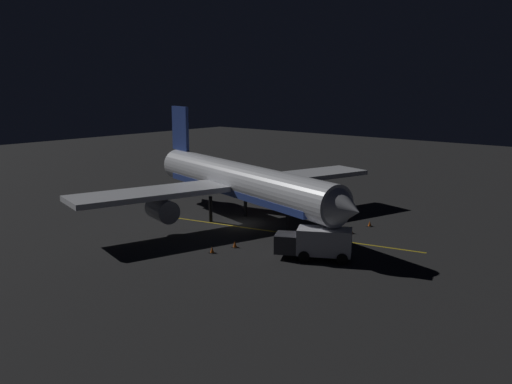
# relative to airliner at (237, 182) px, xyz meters

# --- Properties ---
(ground_plane) EXTENTS (180.00, 180.00, 0.20)m
(ground_plane) POSITION_rel_airliner_xyz_m (0.16, 0.58, -4.29)
(ground_plane) COLOR black
(apron_guide_stripe) EXTENTS (6.28, 28.80, 0.01)m
(apron_guide_stripe) POSITION_rel_airliner_xyz_m (0.50, 4.58, -4.19)
(apron_guide_stripe) COLOR gold
(apron_guide_stripe) RESTS_ON ground_plane
(airliner) EXTENTS (33.18, 34.06, 11.24)m
(airliner) POSITION_rel_airliner_xyz_m (0.00, 0.00, 0.00)
(airliner) COLOR white
(airliner) RESTS_ON ground_plane
(baggage_truck) EXTENTS (4.70, 6.31, 2.54)m
(baggage_truck) POSITION_rel_airliner_xyz_m (4.72, 12.88, -2.89)
(baggage_truck) COLOR silver
(baggage_truck) RESTS_ON ground_plane
(catering_truck) EXTENTS (3.12, 6.01, 2.60)m
(catering_truck) POSITION_rel_airliner_xyz_m (-11.55, -3.01, -2.88)
(catering_truck) COLOR maroon
(catering_truck) RESTS_ON ground_plane
(ground_crew_worker) EXTENTS (0.40, 0.40, 1.74)m
(ground_crew_worker) POSITION_rel_airliner_xyz_m (4.31, 12.56, -3.30)
(ground_crew_worker) COLOR black
(ground_crew_worker) RESTS_ON ground_plane
(traffic_cone_near_left) EXTENTS (0.50, 0.50, 0.55)m
(traffic_cone_near_left) POSITION_rel_airliner_xyz_m (-7.29, 10.99, -3.94)
(traffic_cone_near_left) COLOR #EA590F
(traffic_cone_near_left) RESTS_ON ground_plane
(traffic_cone_near_right) EXTENTS (0.50, 0.50, 0.55)m
(traffic_cone_near_right) POSITION_rel_airliner_xyz_m (-3.78, 11.00, -3.94)
(traffic_cone_near_right) COLOR #EA590F
(traffic_cone_near_right) RESTS_ON ground_plane
(traffic_cone_under_wing) EXTENTS (0.50, 0.50, 0.55)m
(traffic_cone_under_wing) POSITION_rel_airliner_xyz_m (9.04, 5.33, -3.94)
(traffic_cone_under_wing) COLOR #EA590F
(traffic_cone_under_wing) RESTS_ON ground_plane
(traffic_cone_far) EXTENTS (0.50, 0.50, 0.55)m
(traffic_cone_far) POSITION_rel_airliner_xyz_m (6.63, 5.70, -3.94)
(traffic_cone_far) COLOR #EA590F
(traffic_cone_far) RESTS_ON ground_plane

